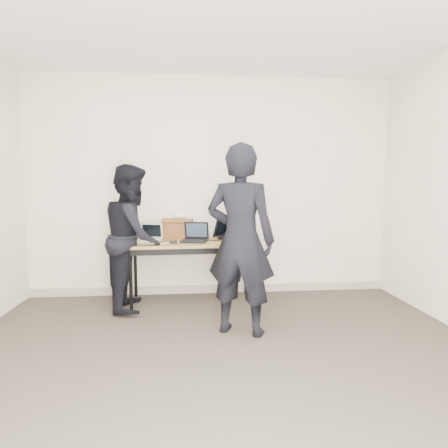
{
  "coord_description": "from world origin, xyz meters",
  "views": [
    {
      "loc": [
        -0.26,
        -2.43,
        1.38
      ],
      "look_at": [
        0.1,
        1.6,
        0.95
      ],
      "focal_mm": 30.0,
      "sensor_mm": 36.0,
      "label": 1
    }
  ],
  "objects": [
    {
      "name": "tissue",
      "position": [
        -0.39,
        2.14,
        1.0
      ],
      "size": [
        0.14,
        0.11,
        0.08
      ],
      "primitive_type": "ellipsoid",
      "rotation": [
        0.0,
        0.0,
        0.07
      ],
      "color": "white",
      "rests_on": "leather_satchel"
    },
    {
      "name": "person_typist",
      "position": [
        0.19,
        0.92,
        0.87
      ],
      "size": [
        0.75,
        0.63,
        1.74
      ],
      "primitive_type": "imported",
      "rotation": [
        0.0,
        0.0,
        2.75
      ],
      "color": "black",
      "rests_on": "ground"
    },
    {
      "name": "cables",
      "position": [
        -0.22,
        1.87,
        0.72
      ],
      "size": [
        1.16,
        0.33,
        0.01
      ],
      "rotation": [
        0.0,
        0.0,
        -0.03
      ],
      "color": "black",
      "rests_on": "desk"
    },
    {
      "name": "person_observer",
      "position": [
        -0.9,
        1.75,
        0.8
      ],
      "size": [
        0.64,
        0.8,
        1.6
      ],
      "primitive_type": "imported",
      "rotation": [
        0.0,
        0.0,
        1.62
      ],
      "color": "black",
      "rests_on": "ground"
    },
    {
      "name": "room",
      "position": [
        0.0,
        0.0,
        1.35
      ],
      "size": [
        4.6,
        4.6,
        2.8
      ],
      "color": "#3D372F",
      "rests_on": "ground"
    },
    {
      "name": "laptop_center",
      "position": [
        -0.21,
        1.89,
        0.77
      ],
      "size": [
        0.34,
        0.34,
        0.22
      ],
      "rotation": [
        0.0,
        0.0,
        -0.24
      ],
      "color": "black",
      "rests_on": "desk"
    },
    {
      "name": "laptop_right",
      "position": [
        0.22,
        2.08,
        0.78
      ],
      "size": [
        0.47,
        0.47,
        0.25
      ],
      "rotation": [
        0.0,
        0.0,
        0.75
      ],
      "color": "black",
      "rests_on": "desk"
    },
    {
      "name": "laptop_beige",
      "position": [
        -0.74,
        1.9,
        0.76
      ],
      "size": [
        0.3,
        0.3,
        0.21
      ],
      "rotation": [
        0.0,
        0.0,
        -0.22
      ],
      "color": "beige",
      "rests_on": "desk"
    },
    {
      "name": "desk",
      "position": [
        -0.24,
        1.91,
        0.66
      ],
      "size": [
        1.53,
        0.72,
        0.72
      ],
      "rotation": [
        0.0,
        0.0,
        0.05
      ],
      "color": "olive",
      "rests_on": "ground"
    },
    {
      "name": "power_brick",
      "position": [
        -0.46,
        1.74,
        0.73
      ],
      "size": [
        0.09,
        0.06,
        0.03
      ],
      "primitive_type": "cube",
      "rotation": [
        0.0,
        0.0,
        -0.13
      ],
      "color": "black",
      "rests_on": "desk"
    },
    {
      "name": "equipment_box",
      "position": [
        0.39,
        2.1,
        0.8
      ],
      "size": [
        0.31,
        0.27,
        0.16
      ],
      "primitive_type": "cube",
      "rotation": [
        0.0,
        0.0,
        -0.1
      ],
      "color": "black",
      "rests_on": "desk"
    },
    {
      "name": "leather_satchel",
      "position": [
        -0.42,
        2.14,
        0.85
      ],
      "size": [
        0.38,
        0.23,
        0.25
      ],
      "rotation": [
        0.0,
        0.0,
        -0.14
      ],
      "color": "brown",
      "rests_on": "desk"
    },
    {
      "name": "baseboard",
      "position": [
        0.0,
        2.23,
        0.05
      ],
      "size": [
        4.5,
        0.03,
        0.1
      ],
      "primitive_type": "cube",
      "color": "#A49C88",
      "rests_on": "ground"
    }
  ]
}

